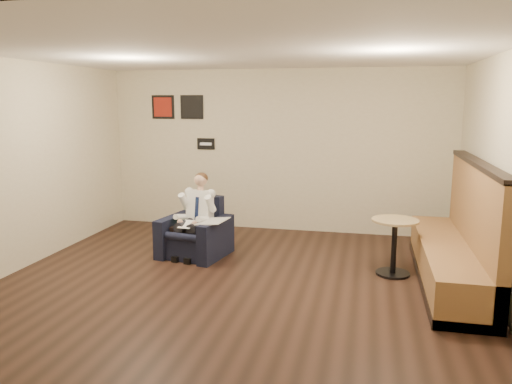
% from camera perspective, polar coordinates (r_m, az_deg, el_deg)
% --- Properties ---
extents(ground, '(6.00, 6.00, 0.00)m').
position_cam_1_polar(ground, '(6.18, -2.79, -11.05)').
color(ground, black).
rests_on(ground, ground).
extents(wall_back, '(6.00, 0.02, 2.80)m').
position_cam_1_polar(wall_back, '(8.72, 2.45, 4.71)').
color(wall_back, beige).
rests_on(wall_back, ground).
extents(wall_front, '(6.00, 0.02, 2.80)m').
position_cam_1_polar(wall_front, '(3.10, -18.18, -6.10)').
color(wall_front, beige).
rests_on(wall_front, ground).
extents(wall_left, '(0.02, 6.00, 2.80)m').
position_cam_1_polar(wall_left, '(7.23, -26.49, 2.48)').
color(wall_left, beige).
rests_on(wall_left, ground).
extents(wall_right, '(0.02, 6.00, 2.80)m').
position_cam_1_polar(wall_right, '(5.78, 27.06, 0.74)').
color(wall_right, beige).
rests_on(wall_right, ground).
extents(ceiling, '(6.00, 6.00, 0.02)m').
position_cam_1_polar(ceiling, '(5.78, -3.04, 15.77)').
color(ceiling, white).
rests_on(ceiling, wall_back).
extents(seating_sign, '(0.32, 0.02, 0.20)m').
position_cam_1_polar(seating_sign, '(9.02, -5.75, 5.50)').
color(seating_sign, black).
rests_on(seating_sign, wall_back).
extents(art_print_left, '(0.42, 0.03, 0.42)m').
position_cam_1_polar(art_print_left, '(9.28, -10.57, 9.53)').
color(art_print_left, maroon).
rests_on(art_print_left, wall_back).
extents(art_print_right, '(0.42, 0.03, 0.42)m').
position_cam_1_polar(art_print_right, '(9.07, -7.34, 9.60)').
color(art_print_right, black).
rests_on(art_print_right, wall_back).
extents(armchair, '(1.02, 1.02, 0.85)m').
position_cam_1_polar(armchair, '(7.39, -7.04, -4.06)').
color(armchair, black).
rests_on(armchair, ground).
extents(seated_man, '(0.69, 0.91, 1.16)m').
position_cam_1_polar(seated_man, '(7.26, -7.50, -3.06)').
color(seated_man, white).
rests_on(seated_man, armchair).
extents(lap_papers, '(0.22, 0.30, 0.01)m').
position_cam_1_polar(lap_papers, '(7.20, -7.86, -3.68)').
color(lap_papers, white).
rests_on(lap_papers, seated_man).
extents(newspaper, '(0.42, 0.50, 0.01)m').
position_cam_1_polar(newspaper, '(7.11, -4.96, -3.34)').
color(newspaper, silver).
rests_on(newspaper, armchair).
extents(side_table, '(0.61, 0.61, 0.46)m').
position_cam_1_polar(side_table, '(7.53, -7.12, -5.32)').
color(side_table, black).
rests_on(side_table, ground).
extents(green_folder, '(0.52, 0.42, 0.01)m').
position_cam_1_polar(green_folder, '(7.46, -7.43, -3.60)').
color(green_folder, green).
rests_on(green_folder, side_table).
extents(coffee_mug, '(0.09, 0.09, 0.10)m').
position_cam_1_polar(coffee_mug, '(7.53, -5.57, -3.10)').
color(coffee_mug, white).
rests_on(coffee_mug, side_table).
extents(smartphone, '(0.15, 0.08, 0.01)m').
position_cam_1_polar(smartphone, '(7.61, -6.47, -3.31)').
color(smartphone, black).
rests_on(smartphone, side_table).
extents(banquette, '(0.70, 2.95, 1.51)m').
position_cam_1_polar(banquette, '(6.64, 21.41, -3.42)').
color(banquette, olive).
rests_on(banquette, ground).
extents(cafe_table, '(0.80, 0.80, 0.75)m').
position_cam_1_polar(cafe_table, '(6.80, 15.49, -6.09)').
color(cafe_table, '#9F8356').
rests_on(cafe_table, ground).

